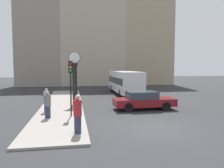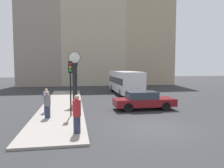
{
  "view_description": "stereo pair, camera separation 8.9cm",
  "coord_description": "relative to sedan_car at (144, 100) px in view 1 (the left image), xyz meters",
  "views": [
    {
      "loc": [
        -4.22,
        -10.67,
        3.25
      ],
      "look_at": [
        -1.22,
        6.4,
        1.88
      ],
      "focal_mm": 35.0,
      "sensor_mm": 36.0,
      "label": 1
    },
    {
      "loc": [
        -4.13,
        -10.69,
        3.25
      ],
      "look_at": [
        -1.22,
        6.4,
        1.88
      ],
      "focal_mm": 35.0,
      "sensor_mm": 36.0,
      "label": 2
    }
  ],
  "objects": [
    {
      "name": "pedestrian_blue_stripe",
      "position": [
        -7.09,
        -0.25,
        0.22
      ],
      "size": [
        0.4,
        0.4,
        1.64
      ],
      "color": "#2D334C",
      "rests_on": "sidewalk_corner"
    },
    {
      "name": "ground_plane",
      "position": [
        -0.99,
        -5.1,
        -0.7
      ],
      "size": [
        120.0,
        120.0,
        0.0
      ],
      "primitive_type": "plane",
      "color": "#2D2D30"
    },
    {
      "name": "traffic_light_near",
      "position": [
        -5.4,
        -1.78,
        1.92
      ],
      "size": [
        0.26,
        0.24,
        3.49
      ],
      "color": "black",
      "rests_on": "sidewalk_corner"
    },
    {
      "name": "street_clock",
      "position": [
        -5.13,
        2.53,
        1.48
      ],
      "size": [
        0.96,
        0.51,
        4.38
      ],
      "color": "black",
      "rests_on": "sidewalk_corner"
    },
    {
      "name": "pedestrian_grey_jacket",
      "position": [
        -6.81,
        -2.08,
        0.23
      ],
      "size": [
        0.4,
        0.4,
        1.66
      ],
      "color": "#2D334C",
      "rests_on": "sidewalk_corner"
    },
    {
      "name": "sidewalk_corner",
      "position": [
        -6.17,
        3.1,
        -0.65
      ],
      "size": [
        3.21,
        20.39,
        0.11
      ],
      "primitive_type": "cube",
      "color": "gray",
      "rests_on": "ground_plane"
    },
    {
      "name": "bus_distant",
      "position": [
        0.73,
        9.33,
        0.84
      ],
      "size": [
        2.42,
        8.54,
        2.7
      ],
      "color": "silver",
      "rests_on": "ground_plane"
    },
    {
      "name": "sedan_car",
      "position": [
        0.0,
        0.0,
        0.0
      ],
      "size": [
        4.6,
        1.74,
        1.38
      ],
      "color": "maroon",
      "rests_on": "ground_plane"
    },
    {
      "name": "pedestrian_red_top",
      "position": [
        -5.05,
        -5.55,
        0.32
      ],
      "size": [
        0.39,
        0.39,
        1.83
      ],
      "color": "#2D334C",
      "rests_on": "sidewalk_corner"
    },
    {
      "name": "building_row",
      "position": [
        -1.12,
        23.48,
        8.02
      ],
      "size": [
        27.21,
        5.0,
        18.53
      ],
      "color": "gray",
      "rests_on": "ground_plane"
    }
  ]
}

